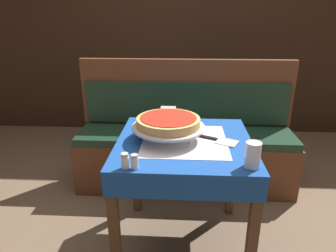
# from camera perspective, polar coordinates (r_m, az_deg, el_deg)

# --- Properties ---
(ground_plane) EXTENTS (14.00, 14.00, 0.00)m
(ground_plane) POSITION_cam_1_polar(r_m,az_deg,el_deg) (2.09, 2.73, -21.38)
(ground_plane) COLOR brown
(dining_table_front) EXTENTS (0.76, 0.76, 0.73)m
(dining_table_front) POSITION_cam_1_polar(r_m,az_deg,el_deg) (1.73, 3.09, -5.62)
(dining_table_front) COLOR #194799
(dining_table_front) RESTS_ON ground_plane
(dining_table_rear) EXTENTS (0.73, 0.73, 0.73)m
(dining_table_rear) POSITION_cam_1_polar(r_m,az_deg,el_deg) (3.17, -3.02, 6.35)
(dining_table_rear) COLOR beige
(dining_table_rear) RESTS_ON ground_plane
(booth_bench) EXTENTS (1.77, 0.46, 1.05)m
(booth_bench) POSITION_cam_1_polar(r_m,az_deg,el_deg) (2.54, 3.29, -4.32)
(booth_bench) COLOR brown
(booth_bench) RESTS_ON ground_plane
(back_wall_panel) EXTENTS (6.00, 0.04, 2.40)m
(back_wall_panel) POSITION_cam_1_polar(r_m,az_deg,el_deg) (3.59, 3.46, 17.59)
(back_wall_panel) COLOR black
(back_wall_panel) RESTS_ON ground_plane
(pizza_pan_stand) EXTENTS (0.41, 0.41, 0.08)m
(pizza_pan_stand) POSITION_cam_1_polar(r_m,az_deg,el_deg) (1.68, 0.06, -0.28)
(pizza_pan_stand) COLOR #ADADB2
(pizza_pan_stand) RESTS_ON dining_table_front
(deep_dish_pizza) EXTENTS (0.36, 0.36, 0.05)m
(deep_dish_pizza) POSITION_cam_1_polar(r_m,az_deg,el_deg) (1.66, 0.06, 0.87)
(deep_dish_pizza) COLOR tan
(deep_dish_pizza) RESTS_ON pizza_pan_stand
(pizza_server) EXTENTS (0.28, 0.18, 0.01)m
(pizza_server) POSITION_cam_1_polar(r_m,az_deg,el_deg) (1.71, 9.02, -2.53)
(pizza_server) COLOR #BCBCC1
(pizza_server) RESTS_ON dining_table_front
(water_glass_near) EXTENTS (0.07, 0.07, 0.12)m
(water_glass_near) POSITION_cam_1_polar(r_m,az_deg,el_deg) (1.43, 15.84, -5.31)
(water_glass_near) COLOR silver
(water_glass_near) RESTS_ON dining_table_front
(salt_shaker) EXTENTS (0.04, 0.04, 0.07)m
(salt_shaker) POSITION_cam_1_polar(r_m,az_deg,el_deg) (1.39, -8.19, -6.60)
(salt_shaker) COLOR silver
(salt_shaker) RESTS_ON dining_table_front
(pepper_shaker) EXTENTS (0.04, 0.04, 0.07)m
(pepper_shaker) POSITION_cam_1_polar(r_m,az_deg,el_deg) (1.39, -6.38, -6.76)
(pepper_shaker) COLOR silver
(pepper_shaker) RESTS_ON dining_table_front
(napkin_holder) EXTENTS (0.10, 0.05, 0.09)m
(napkin_holder) POSITION_cam_1_polar(r_m,az_deg,el_deg) (1.98, 0.05, 2.38)
(napkin_holder) COLOR #B2B2B7
(napkin_holder) RESTS_ON dining_table_front
(condiment_caddy) EXTENTS (0.13, 0.13, 0.18)m
(condiment_caddy) POSITION_cam_1_polar(r_m,az_deg,el_deg) (3.22, -4.11, 9.61)
(condiment_caddy) COLOR black
(condiment_caddy) RESTS_ON dining_table_rear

